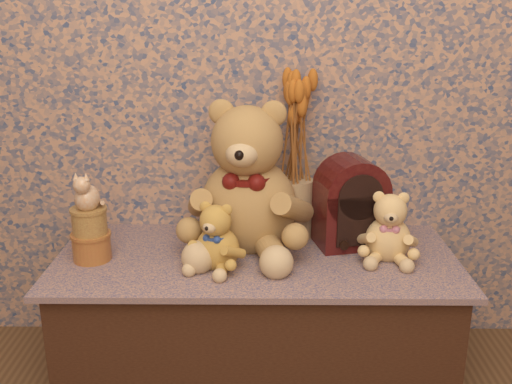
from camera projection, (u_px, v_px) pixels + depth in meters
display_shelf at (256, 315)px, 2.02m from camera, size 1.33×0.60×0.45m
teddy_large at (248, 170)px, 1.96m from camera, size 0.50×0.57×0.55m
teddy_medium at (217, 232)px, 1.84m from camera, size 0.25×0.27×0.23m
teddy_small at (389, 223)px, 1.90m from camera, size 0.23×0.26×0.25m
cathedral_radio at (351, 202)px, 2.00m from camera, size 0.26×0.21×0.31m
ceramic_vase at (295, 208)px, 2.09m from camera, size 0.16×0.16×0.21m
dried_stalks at (297, 115)px, 1.99m from camera, size 0.29×0.29×0.46m
biscuit_tin_lower at (92, 247)px, 1.91m from camera, size 0.13×0.13×0.09m
biscuit_tin_upper at (89, 222)px, 1.89m from camera, size 0.15×0.15×0.09m
cat_figurine at (86, 190)px, 1.85m from camera, size 0.11×0.12×0.13m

